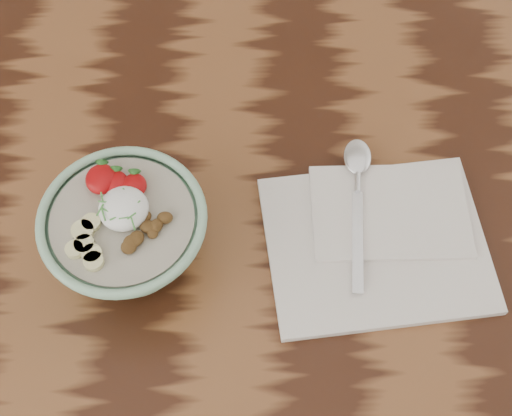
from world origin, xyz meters
The scene contains 4 objects.
table centered at (0.00, 0.00, 65.70)cm, with size 160.00×90.00×75.00cm.
breakfast_bowl centered at (-20.46, -0.37, 80.97)cm, with size 17.52×17.52×11.84cm.
napkin centered at (7.38, 1.25, 75.64)cm, with size 26.66×22.42×1.52cm.
spoon centered at (5.41, 8.55, 76.96)cm, with size 4.00×20.07×1.04cm.
Camera 1 is at (-7.54, -34.60, 148.65)cm, focal length 50.00 mm.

